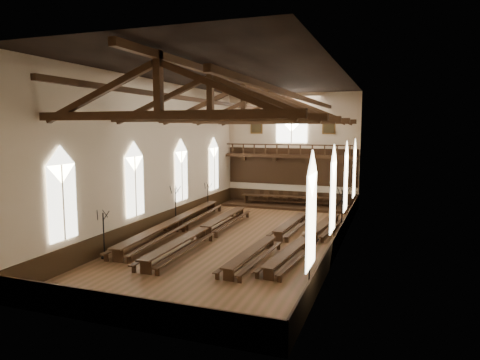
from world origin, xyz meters
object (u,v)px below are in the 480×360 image
Objects in this scene: refectory_row_a at (175,222)px; candelabrum_right_far at (342,217)px; candelabrum_left_mid at (176,214)px; candelabrum_right_near at (309,274)px; candelabrum_right_mid at (334,230)px; candelabrum_left_near at (104,244)px; refectory_row_c at (274,237)px; high_table at (288,197)px; refectory_row_b at (204,230)px; dais at (288,206)px; candelabrum_left_far at (208,203)px; refectory_row_d at (310,237)px.

refectory_row_a is 11.35m from candelabrum_right_far.
candelabrum_right_near is (11.10, -8.66, -0.18)m from candelabrum_left_mid.
candelabrum_right_mid is 3.91m from candelabrum_right_far.
candelabrum_left_near is 11.13m from candelabrum_right_near.
candelabrum_left_mid is at bearing 163.52° from refectory_row_c.
high_table is at bearing 99.82° from refectory_row_c.
candelabrum_right_far is at bearing 44.89° from candelabrum_left_near.
candelabrum_right_mid is (5.43, -10.79, -0.02)m from high_table.
refectory_row_b reaches higher than dais.
candelabrum_left_far is at bearing 95.10° from refectory_row_a.
candelabrum_right_mid is at bearing 34.68° from refectory_row_d.
candelabrum_right_mid reaches higher than candelabrum_right_near.
high_table reaches higher than refectory_row_c.
candelabrum_left_far is (-9.81, 7.17, 0.26)m from refectory_row_d.
candelabrum_left_far is at bearing -141.50° from dais.
refectory_row_b is at bearing -25.10° from refectory_row_a.
candelabrum_left_mid is at bearing -164.19° from candelabrum_right_far.
candelabrum_right_near is at bearing -90.00° from candelabrum_right_mid.
refectory_row_c is 11.06m from candelabrum_left_far.
refectory_row_d is 9.96m from candelabrum_left_mid.
refectory_row_d is (9.22, -0.51, -0.11)m from refectory_row_a.
refectory_row_b is 12.66m from high_table.
candelabrum_left_near is (-0.59, -6.77, 0.20)m from refectory_row_a.
candelabrum_right_near is (3.29, -6.35, 0.21)m from refectory_row_c.
dais is 4.95× the size of candelabrum_right_near.
refectory_row_d is at bearing 100.43° from candelabrum_right_near.
dais is 4.67× the size of candelabrum_left_far.
refectory_row_d is at bearing 18.06° from refectory_row_c.
refectory_row_c is 4.75× the size of candelabrum_right_far.
candelabrum_right_mid is (11.10, 7.15, 0.05)m from candelabrum_left_near.
refectory_row_a is at bearing 154.90° from refectory_row_b.
refectory_row_d is at bearing -145.32° from candelabrum_right_mid.
candelabrum_right_mid is 0.96× the size of candelabrum_right_far.
dais is 3.93× the size of candelabrum_left_mid.
candelabrum_left_near is at bearing -144.32° from refectory_row_c.
refectory_row_a is 2.97m from refectory_row_b.
dais is 19.47m from candelabrum_right_near.
refectory_row_a reaches higher than refectory_row_d.
dais is 12.10m from candelabrum_right_mid.
high_table is 2.87× the size of candelabrum_right_far.
candelabrum_right_mid is (1.29, 0.89, 0.36)m from refectory_row_d.
refectory_row_b is 5.04× the size of candelabrum_right_far.
refectory_row_b is 5.02× the size of candelabrum_left_mid.
refectory_row_b is at bearing -100.87° from dais.
refectory_row_c is 5.63× the size of candelabrum_left_far.
candelabrum_right_mid is at bearing -63.28° from dais.
refectory_row_a is at bearing 144.42° from candelabrum_right_near.
candelabrum_left_mid reaches higher than candelabrum_left_near.
candelabrum_right_mid reaches higher than refectory_row_d.
refectory_row_c is at bearing -154.86° from candelabrum_right_mid.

